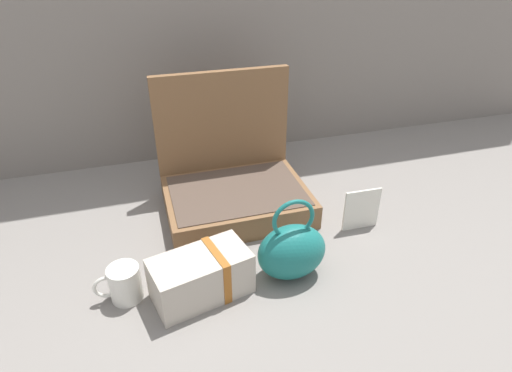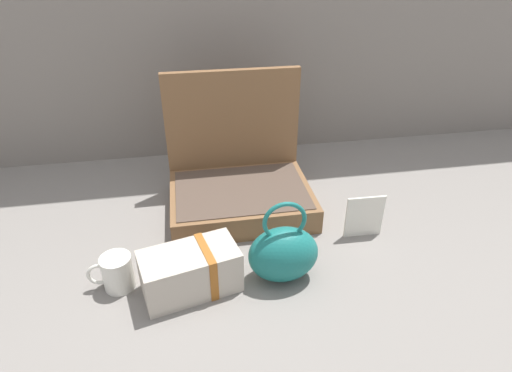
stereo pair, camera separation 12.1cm
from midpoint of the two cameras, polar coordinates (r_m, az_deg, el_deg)
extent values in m
plane|color=slate|center=(1.33, 3.65, -5.58)|extent=(6.00, 6.00, 0.00)
cube|color=brown|center=(1.38, 0.53, -2.02)|extent=(0.45, 0.33, 0.08)
cube|color=#4C3D33|center=(1.35, 0.54, -0.56)|extent=(0.41, 0.29, 0.00)
cube|color=brown|center=(1.45, -0.69, 7.29)|extent=(0.45, 0.02, 0.41)
ellipsoid|color=#196B66|center=(1.11, 6.82, -9.15)|extent=(0.18, 0.12, 0.15)
torus|color=#196B66|center=(1.05, 7.17, -4.80)|extent=(0.11, 0.01, 0.11)
cube|color=#B2A899|center=(1.09, -5.56, -11.35)|extent=(0.26, 0.18, 0.12)
cube|color=#99561E|center=(1.10, -3.45, -10.80)|extent=(0.05, 0.13, 0.12)
cylinder|color=silver|center=(1.14, -15.02, -11.16)|extent=(0.08, 0.08, 0.09)
torus|color=silver|center=(1.14, -17.23, -11.30)|extent=(0.07, 0.01, 0.07)
cube|color=silver|center=(1.31, 16.85, -4.02)|extent=(0.11, 0.01, 0.13)
camera|label=1|loc=(0.06, -87.14, 1.73)|focal=30.02mm
camera|label=2|loc=(0.06, 92.86, -1.73)|focal=30.02mm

